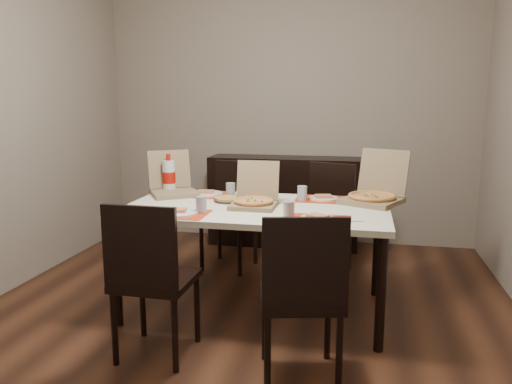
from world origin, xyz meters
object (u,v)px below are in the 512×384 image
at_px(dining_table, 256,216).
at_px(pizza_box_center, 254,199).
at_px(dip_bowl, 269,199).
at_px(sideboard, 284,201).
at_px(chair_near_right, 302,292).
at_px(chair_far_left, 232,209).
at_px(soda_bottle, 169,177).
at_px(chair_far_right, 326,213).
at_px(chair_near_left, 150,274).

height_order(dining_table, pizza_box_center, pizza_box_center).
bearing_deg(dip_bowl, pizza_box_center, -107.61).
height_order(sideboard, dining_table, sideboard).
bearing_deg(sideboard, chair_near_right, -79.09).
relative_size(dining_table, chair_far_left, 1.94).
bearing_deg(pizza_box_center, soda_bottle, 155.05).
height_order(chair_near_right, chair_far_right, same).
height_order(sideboard, chair_near_right, chair_near_right).
bearing_deg(chair_far_left, chair_near_right, -64.88).
bearing_deg(dining_table, chair_far_right, 65.70).
height_order(chair_far_right, dip_bowl, chair_far_right).
bearing_deg(dining_table, chair_near_left, -118.32).
bearing_deg(dip_bowl, chair_near_left, -116.06).
relative_size(chair_near_left, soda_bottle, 3.04).
bearing_deg(chair_far_left, dining_table, -65.63).
bearing_deg(pizza_box_center, chair_near_right, -63.38).
bearing_deg(chair_far_right, sideboard, 123.98).
relative_size(sideboard, chair_far_left, 1.61).
bearing_deg(chair_near_left, dip_bowl, 63.94).
bearing_deg(chair_far_right, pizza_box_center, -114.53).
bearing_deg(soda_bottle, chair_far_right, 26.28).
xyz_separation_m(chair_far_right, pizza_box_center, (-0.43, -0.94, 0.29)).
xyz_separation_m(sideboard, soda_bottle, (-0.71, -1.30, 0.43)).
relative_size(sideboard, dining_table, 0.83).
bearing_deg(dining_table, sideboard, 92.05).
bearing_deg(chair_near_left, soda_bottle, 106.26).
distance_m(sideboard, dip_bowl, 1.48).
xyz_separation_m(sideboard, chair_far_right, (0.48, -0.71, 0.06)).
xyz_separation_m(dining_table, pizza_box_center, (-0.01, -0.01, 0.12)).
height_order(dining_table, chair_far_right, chair_far_right).
bearing_deg(chair_far_right, soda_bottle, -153.72).
bearing_deg(dip_bowl, sideboard, 94.61).
relative_size(chair_near_right, soda_bottle, 3.04).
height_order(sideboard, chair_near_left, chair_near_left).
height_order(chair_far_left, chair_far_right, same).
relative_size(dining_table, soda_bottle, 5.88).
height_order(chair_near_right, soda_bottle, soda_bottle).
distance_m(pizza_box_center, dip_bowl, 0.22).
distance_m(chair_far_left, soda_bottle, 0.76).
distance_m(chair_far_left, pizza_box_center, 1.03).
distance_m(dip_bowl, soda_bottle, 0.85).
relative_size(chair_near_left, chair_far_right, 1.00).
distance_m(sideboard, chair_far_right, 0.86).
bearing_deg(sideboard, soda_bottle, -118.68).
xyz_separation_m(sideboard, dip_bowl, (0.12, -1.44, 0.31)).
bearing_deg(chair_far_right, dining_table, -114.30).
relative_size(chair_near_left, chair_near_right, 1.00).
height_order(dining_table, chair_near_left, chair_near_left).
distance_m(dining_table, chair_near_left, 0.93).
xyz_separation_m(pizza_box_center, dip_bowl, (0.07, 0.21, -0.04)).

